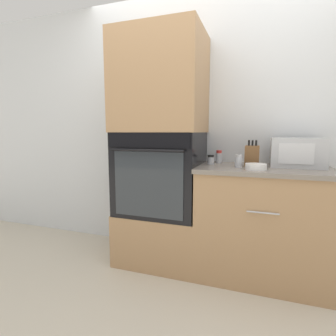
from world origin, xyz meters
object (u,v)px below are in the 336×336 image
object	(u,v)px
wall_oven	(161,173)
bowl	(256,167)
knife_block	(252,156)
condiment_jar_mid	(239,161)
microwave	(297,152)
condiment_jar_far	(219,157)
condiment_jar_near	(211,160)

from	to	relation	value
wall_oven	bowl	xyz separation A→B (m)	(0.82, -0.15, 0.11)
knife_block	condiment_jar_mid	bearing A→B (deg)	-130.46
microwave	knife_block	size ratio (longest dim) A/B	1.87
knife_block	bowl	xyz separation A→B (m)	(0.04, -0.21, -0.06)
bowl	condiment_jar_far	bearing A→B (deg)	133.74
microwave	condiment_jar_mid	distance (m)	0.48
bowl	wall_oven	bearing A→B (deg)	169.42
wall_oven	condiment_jar_far	size ratio (longest dim) A/B	6.33
condiment_jar_mid	condiment_jar_far	size ratio (longest dim) A/B	0.87
bowl	condiment_jar_mid	distance (m)	0.17
bowl	knife_block	bearing A→B (deg)	99.54
wall_oven	bowl	world-z (taller)	wall_oven
knife_block	condiment_jar_near	size ratio (longest dim) A/B	2.67
microwave	knife_block	xyz separation A→B (m)	(-0.34, -0.06, -0.03)
knife_block	bowl	size ratio (longest dim) A/B	1.36
wall_oven	condiment_jar_far	world-z (taller)	wall_oven
microwave	condiment_jar_far	world-z (taller)	microwave
knife_block	condiment_jar_mid	size ratio (longest dim) A/B	2.12
wall_oven	microwave	distance (m)	1.15
condiment_jar_mid	condiment_jar_far	distance (m)	0.31
bowl	condiment_jar_far	world-z (taller)	condiment_jar_far
condiment_jar_near	condiment_jar_mid	distance (m)	0.28
knife_block	condiment_jar_mid	distance (m)	0.15
condiment_jar_near	condiment_jar_mid	xyz separation A→B (m)	(0.25, -0.13, 0.01)
condiment_jar_far	condiment_jar_mid	bearing A→B (deg)	-51.54
knife_block	microwave	bearing A→B (deg)	9.77
wall_oven	condiment_jar_mid	size ratio (longest dim) A/B	7.26
condiment_jar_mid	wall_oven	bearing A→B (deg)	175.39
bowl	condiment_jar_mid	xyz separation A→B (m)	(-0.13, 0.10, 0.03)
wall_oven	microwave	world-z (taller)	wall_oven
microwave	condiment_jar_far	bearing A→B (deg)	173.85
knife_block	bowl	bearing A→B (deg)	-80.46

